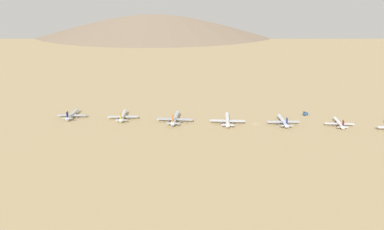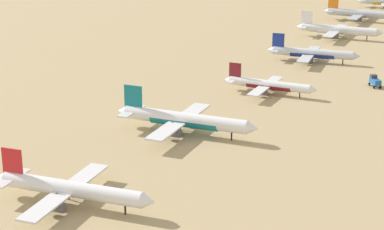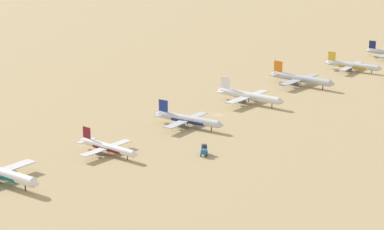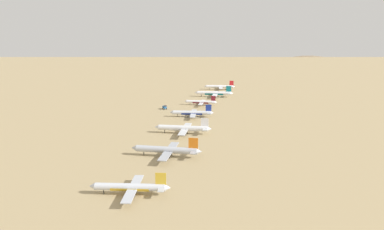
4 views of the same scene
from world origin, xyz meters
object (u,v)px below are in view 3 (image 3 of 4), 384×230
Objects in this scene: parked_jet_3 at (188,119)px; parked_jet_4 at (249,96)px; parked_jet_5 at (301,79)px; service_truck at (204,150)px; parked_jet_6 at (352,66)px; parked_jet_2 at (108,147)px.

parked_jet_4 reaches higher than parked_jet_3.
parked_jet_5 is 7.26× the size of service_truck.
parked_jet_3 is 150.82m from parked_jet_6.
parked_jet_3 is at bearing -91.88° from parked_jet_5.
parked_jet_5 is (6.24, 149.93, 0.91)m from parked_jet_2.
parked_jet_4 is at bearing -95.70° from parked_jet_6.
parked_jet_3 is 0.89× the size of parked_jet_5.
parked_jet_4 is (3.43, 101.19, 0.76)m from parked_jet_2.
parked_jet_5 is at bearing 88.12° from parked_jet_3.
parked_jet_2 is 0.80× the size of parked_jet_4.
parked_jet_4 reaches higher than parked_jet_2.
parked_jet_6 is at bearing 86.05° from parked_jet_3.
parked_jet_3 is 0.92× the size of parked_jet_4.
parked_jet_5 reaches higher than parked_jet_3.
parked_jet_2 is 5.68× the size of service_truck.
parked_jet_3 reaches higher than parked_jet_6.
service_truck is at bearing -78.88° from parked_jet_5.
parked_jet_2 is at bearing -92.38° from parked_jet_5.
parked_jet_6 is at bearing 95.75° from service_truck.
parked_jet_5 is at bearing -97.98° from parked_jet_6.
parked_jet_2 is 50.28m from parked_jet_3.
parked_jet_3 is 51.01m from parked_jet_4.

